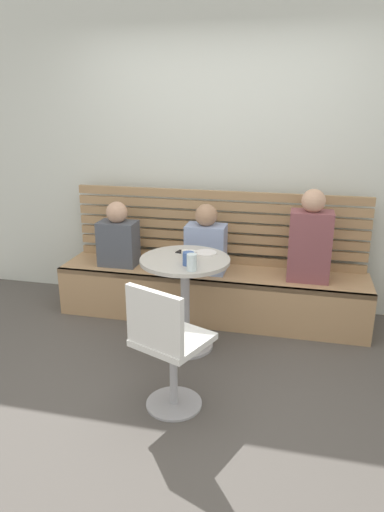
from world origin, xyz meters
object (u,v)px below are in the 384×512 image
(person_child_middle, at_px, (118,238))
(cup_glass_tall, at_px, (192,262))
(plate_small, at_px, (206,253))
(phone_on_table, at_px, (185,252))
(person_adult, at_px, (310,240))
(cafe_table, at_px, (185,286))
(cup_espresso_small, at_px, (185,254))
(white_chair, at_px, (167,344))
(booth_bench, at_px, (211,294))
(person_child_left, at_px, (206,243))
(cup_mug_blue, at_px, (188,259))
(cup_ceramic_white, at_px, (191,256))

(person_child_middle, distance_m, cup_glass_tall, 1.18)
(plate_small, xyz_separation_m, phone_on_table, (-0.16, -0.02, -0.00))
(person_adult, xyz_separation_m, phone_on_table, (-0.94, -0.43, -0.04))
(cafe_table, height_order, cup_espresso_small, cup_espresso_small)
(person_child_middle, height_order, cup_glass_tall, person_child_middle)
(cup_espresso_small, xyz_separation_m, phone_on_table, (-0.02, 0.10, -0.02))
(person_adult, height_order, plate_small, person_adult)
(cafe_table, relative_size, person_adult, 0.97)
(person_adult, xyz_separation_m, cup_glass_tall, (-0.80, -0.80, 0.02))
(white_chair, height_order, phone_on_table, white_chair)
(cafe_table, relative_size, plate_small, 4.35)
(booth_bench, bearing_deg, person_child_middle, -178.48)
(cup_glass_tall, bearing_deg, cup_espresso_small, 112.90)
(person_child_left, xyz_separation_m, cup_glass_tall, (0.06, -0.79, 0.10))
(cup_glass_tall, relative_size, cup_espresso_small, 2.14)
(cup_mug_blue, bearing_deg, plate_small, 76.53)
(cup_glass_tall, xyz_separation_m, phone_on_table, (-0.14, 0.37, -0.06))
(booth_bench, bearing_deg, cup_mug_blue, -92.54)
(person_adult, xyz_separation_m, person_child_left, (-0.87, -0.01, -0.08))
(cafe_table, relative_size, person_child_middle, 1.27)
(cafe_table, xyz_separation_m, white_chair, (0.09, -0.81, -0.05))
(cup_glass_tall, distance_m, cup_mug_blue, 0.12)
(cup_glass_tall, height_order, plate_small, cup_glass_tall)
(cup_glass_tall, bearing_deg, phone_on_table, 110.37)
(cup_ceramic_white, xyz_separation_m, cup_espresso_small, (-0.06, 0.06, -0.01))
(cafe_table, distance_m, person_child_middle, 0.95)
(white_chair, bearing_deg, plate_small, 87.59)
(cup_mug_blue, bearing_deg, cup_glass_tall, -65.32)
(person_adult, bearing_deg, phone_on_table, -155.38)
(cafe_table, relative_size, white_chair, 0.87)
(cafe_table, xyz_separation_m, person_child_left, (0.05, 0.55, 0.18))
(person_adult, bearing_deg, person_child_left, -179.39)
(cafe_table, distance_m, plate_small, 0.30)
(cup_glass_tall, height_order, cup_ceramic_white, cup_glass_tall)
(white_chair, distance_m, cup_mug_blue, 0.75)
(person_child_middle, bearing_deg, cup_espresso_small, -34.93)
(plate_small, bearing_deg, phone_on_table, -172.61)
(cafe_table, bearing_deg, cup_glass_tall, -65.76)
(person_adult, distance_m, cup_ceramic_white, 1.04)
(plate_small, bearing_deg, person_child_left, 101.22)
(cup_ceramic_white, xyz_separation_m, plate_small, (0.07, 0.18, -0.03))
(cup_ceramic_white, distance_m, phone_on_table, 0.18)
(cafe_table, bearing_deg, cup_ceramic_white, -29.40)
(cup_glass_tall, distance_m, cup_ceramic_white, 0.22)
(person_adult, bearing_deg, cup_mug_blue, -140.87)
(person_adult, relative_size, person_child_middle, 1.31)
(person_adult, height_order, phone_on_table, person_adult)
(cup_mug_blue, distance_m, cup_espresso_small, 0.18)
(booth_bench, xyz_separation_m, plate_small, (0.04, -0.43, 0.52))
(person_child_left, bearing_deg, booth_bench, 31.13)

